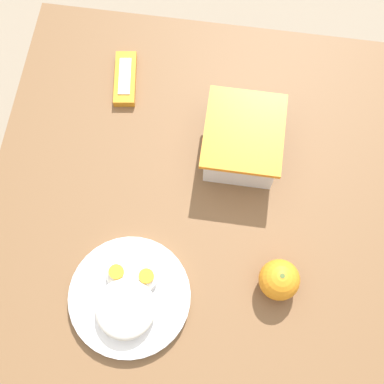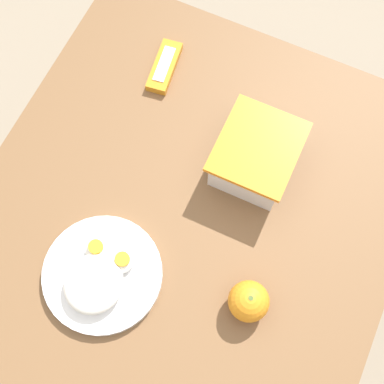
{
  "view_description": "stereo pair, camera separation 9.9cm",
  "coord_description": "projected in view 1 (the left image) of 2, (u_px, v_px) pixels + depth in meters",
  "views": [
    {
      "loc": [
        0.28,
        0.04,
        1.67
      ],
      "look_at": [
        -0.06,
        -0.0,
        0.73
      ],
      "focal_mm": 50.0,
      "sensor_mm": 36.0,
      "label": 1
    },
    {
      "loc": [
        0.25,
        0.14,
        1.67
      ],
      "look_at": [
        -0.06,
        -0.0,
        0.73
      ],
      "focal_mm": 50.0,
      "sensor_mm": 36.0,
      "label": 2
    }
  ],
  "objects": [
    {
      "name": "food_container",
      "position": [
        242.0,
        141.0,
        1.02
      ],
      "size": [
        0.17,
        0.15,
        0.09
      ],
      "color": "white",
      "rests_on": "table"
    },
    {
      "name": "orange_fruit",
      "position": [
        279.0,
        280.0,
        0.93
      ],
      "size": [
        0.07,
        0.07,
        0.07
      ],
      "color": "orange",
      "rests_on": "table"
    },
    {
      "name": "rice_plate",
      "position": [
        129.0,
        299.0,
        0.94
      ],
      "size": [
        0.22,
        0.22,
        0.05
      ],
      "color": "white",
      "rests_on": "table"
    },
    {
      "name": "table",
      "position": [
        190.0,
        238.0,
        1.09
      ],
      "size": [
        0.92,
        0.79,
        0.7
      ],
      "color": "brown",
      "rests_on": "ground_plane"
    },
    {
      "name": "ground_plane",
      "position": [
        191.0,
        289.0,
        1.66
      ],
      "size": [
        10.0,
        10.0,
        0.0
      ],
      "primitive_type": "plane",
      "color": "gray"
    },
    {
      "name": "candy_bar",
      "position": [
        125.0,
        79.0,
        1.1
      ],
      "size": [
        0.13,
        0.06,
        0.02
      ],
      "color": "orange",
      "rests_on": "table"
    }
  ]
}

